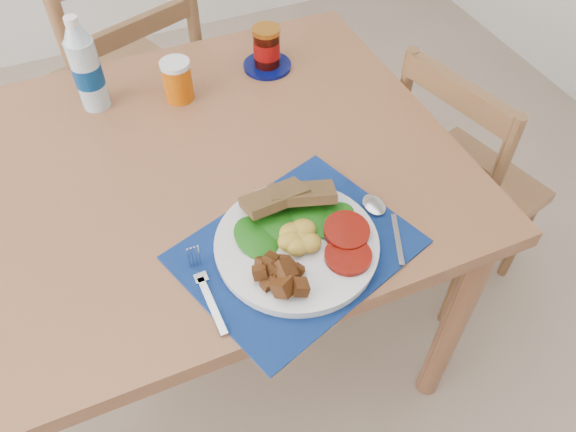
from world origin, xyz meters
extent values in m
plane|color=gray|center=(0.00, 0.00, 0.00)|extent=(4.00, 4.00, 0.00)
cube|color=brown|center=(0.00, 0.20, 0.73)|extent=(1.40, 0.90, 0.04)
cylinder|color=brown|center=(0.64, -0.19, 0.35)|extent=(0.06, 0.06, 0.71)
cylinder|color=brown|center=(0.64, 0.59, 0.35)|extent=(0.06, 0.06, 0.71)
cube|color=brown|center=(0.08, 0.94, 0.46)|extent=(0.57, 0.56, 0.04)
cylinder|color=brown|center=(0.20, 1.18, 0.22)|extent=(0.04, 0.04, 0.44)
cylinder|color=brown|center=(-0.17, 1.04, 0.22)|extent=(0.04, 0.04, 0.44)
cylinder|color=brown|center=(0.33, 0.84, 0.22)|extent=(0.04, 0.04, 0.44)
cylinder|color=brown|center=(-0.04, 0.70, 0.22)|extent=(0.04, 0.04, 0.44)
cube|color=brown|center=(0.92, 0.17, 0.38)|extent=(0.44, 0.45, 0.04)
cylinder|color=brown|center=(1.10, 0.06, 0.18)|extent=(0.03, 0.03, 0.37)
cylinder|color=brown|center=(1.02, 0.36, 0.18)|extent=(0.03, 0.03, 0.37)
cylinder|color=brown|center=(0.81, -0.02, 0.18)|extent=(0.03, 0.03, 0.37)
cylinder|color=brown|center=(0.73, 0.29, 0.18)|extent=(0.03, 0.03, 0.37)
cube|color=brown|center=(0.76, 0.13, 0.79)|extent=(0.11, 0.33, 0.43)
cube|color=#040B31|center=(0.25, -0.10, 0.75)|extent=(0.49, 0.43, 0.00)
cylinder|color=silver|center=(0.25, -0.10, 0.76)|extent=(0.30, 0.30, 0.02)
ellipsoid|color=gold|center=(0.26, -0.11, 0.79)|extent=(0.07, 0.06, 0.03)
cylinder|color=#820604|center=(0.33, -0.15, 0.78)|extent=(0.09, 0.09, 0.01)
ellipsoid|color=#0F4208|center=(0.26, -0.06, 0.78)|extent=(0.16, 0.10, 0.01)
cube|color=brown|center=(0.27, -0.02, 0.81)|extent=(0.13, 0.08, 0.04)
cube|color=#B2B5BA|center=(0.07, -0.16, 0.76)|extent=(0.02, 0.12, 0.00)
cube|color=#B2B5BA|center=(0.07, -0.07, 0.76)|extent=(0.02, 0.06, 0.00)
cube|color=#B2B5BA|center=(0.43, -0.16, 0.76)|extent=(0.06, 0.12, 0.00)
ellipsoid|color=#B2B5BA|center=(0.43, -0.07, 0.76)|extent=(0.04, 0.06, 0.01)
cylinder|color=#ADBFCC|center=(-0.01, 0.48, 0.83)|extent=(0.07, 0.07, 0.17)
cylinder|color=navy|center=(-0.01, 0.48, 0.83)|extent=(0.07, 0.07, 0.05)
cone|color=#ADBFCC|center=(-0.01, 0.48, 0.94)|extent=(0.06, 0.06, 0.04)
cylinder|color=white|center=(-0.01, 0.48, 0.97)|extent=(0.03, 0.03, 0.02)
cylinder|color=#C05005|center=(0.18, 0.43, 0.80)|extent=(0.07, 0.07, 0.09)
cylinder|color=#040A48|center=(0.42, 0.46, 0.75)|extent=(0.12, 0.12, 0.01)
cylinder|color=black|center=(0.42, 0.46, 0.80)|extent=(0.07, 0.07, 0.09)
cylinder|color=maroon|center=(0.42, 0.46, 0.80)|extent=(0.07, 0.07, 0.04)
cylinder|color=#BB711F|center=(0.42, 0.46, 0.85)|extent=(0.07, 0.07, 0.01)
camera|label=1|loc=(-0.01, -0.68, 1.58)|focal=35.00mm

